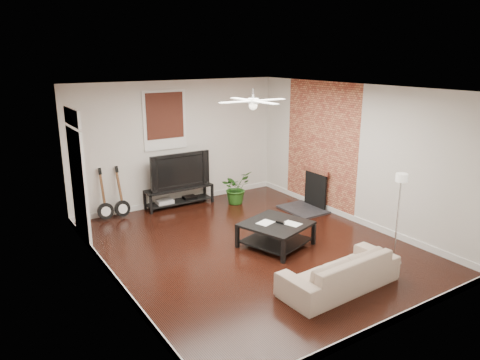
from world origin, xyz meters
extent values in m
cube|color=black|center=(0.00, 0.00, 0.00)|extent=(5.00, 6.00, 0.01)
cube|color=white|center=(0.00, 0.00, 2.80)|extent=(5.00, 6.00, 0.01)
cube|color=silver|center=(0.00, 3.00, 1.40)|extent=(5.00, 0.01, 2.80)
cube|color=silver|center=(0.00, -3.00, 1.40)|extent=(5.00, 0.01, 2.80)
cube|color=silver|center=(-2.50, 0.00, 1.40)|extent=(0.01, 6.00, 2.80)
cube|color=silver|center=(2.50, 0.00, 1.40)|extent=(0.01, 6.00, 2.80)
cube|color=#9F4333|center=(2.49, 1.00, 1.40)|extent=(0.02, 2.20, 2.80)
cube|color=black|center=(2.20, 1.00, 0.46)|extent=(0.80, 1.10, 0.92)
cube|color=#37140F|center=(-0.30, 2.97, 1.95)|extent=(1.00, 0.06, 1.30)
cube|color=white|center=(-2.46, 1.90, 1.25)|extent=(0.08, 1.00, 2.50)
cube|color=black|center=(-0.11, 2.78, 0.22)|extent=(1.57, 0.42, 0.44)
imported|color=black|center=(-0.11, 2.80, 0.84)|extent=(1.40, 0.18, 0.81)
cube|color=black|center=(0.38, -0.20, 0.22)|extent=(1.32, 1.32, 0.44)
imported|color=#C2AA92|center=(0.24, -1.92, 0.28)|extent=(1.92, 0.82, 0.55)
imported|color=#235518|center=(1.07, 2.24, 0.37)|extent=(0.82, 0.76, 0.75)
camera|label=1|loc=(-4.24, -6.18, 3.34)|focal=33.69mm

